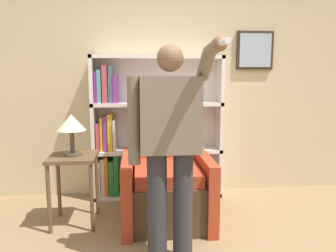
# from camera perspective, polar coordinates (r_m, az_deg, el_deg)

# --- Properties ---
(wall_back) EXTENTS (8.00, 0.11, 2.80)m
(wall_back) POSITION_cam_1_polar(r_m,az_deg,el_deg) (3.95, 0.96, 8.45)
(wall_back) COLOR beige
(wall_back) RESTS_ON ground_plane
(bookcase) EXTENTS (1.50, 0.28, 1.65)m
(bookcase) POSITION_cam_1_polar(r_m,az_deg,el_deg) (3.82, -4.26, -0.57)
(bookcase) COLOR white
(bookcase) RESTS_ON ground_plane
(armchair) EXTENTS (0.85, 0.89, 1.28)m
(armchair) POSITION_cam_1_polar(r_m,az_deg,el_deg) (3.31, -0.39, -9.45)
(armchair) COLOR #4C3823
(armchair) RESTS_ON ground_plane
(person_standing) EXTENTS (0.59, 0.78, 1.65)m
(person_standing) POSITION_cam_1_polar(r_m,az_deg,el_deg) (2.40, 0.35, -2.80)
(person_standing) COLOR #2D2D33
(person_standing) RESTS_ON ground_plane
(side_table) EXTENTS (0.44, 0.44, 0.68)m
(side_table) POSITION_cam_1_polar(r_m,az_deg,el_deg) (3.26, -16.15, -7.13)
(side_table) COLOR brown
(side_table) RESTS_ON ground_plane
(table_lamp) EXTENTS (0.27, 0.27, 0.39)m
(table_lamp) POSITION_cam_1_polar(r_m,az_deg,el_deg) (3.18, -16.48, 0.21)
(table_lamp) COLOR #4C4233
(table_lamp) RESTS_ON side_table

